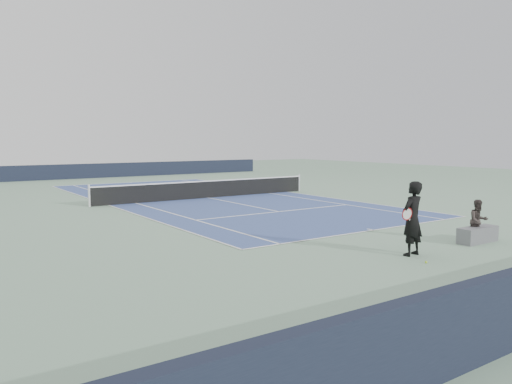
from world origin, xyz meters
TOP-DOWN VIEW (x-y plane):
  - ground at (0.00, 0.00)m, footprint 80.00×80.00m
  - court_surface at (0.00, 0.00)m, footprint 10.97×23.77m
  - tennis_net at (0.00, 0.00)m, footprint 12.90×0.10m
  - windscreen_far at (0.00, 17.88)m, footprint 30.00×0.25m
  - tennis_player at (-2.01, -15.07)m, footprint 0.87×0.65m
  - tennis_ball at (-2.42, -15.87)m, footprint 0.06×0.06m
  - spectator_bench at (1.11, -15.11)m, footprint 1.58×1.06m

SIDE VIEW (x-z plane):
  - ground at x=0.00m, z-range 0.00..0.00m
  - court_surface at x=0.00m, z-range 0.00..0.01m
  - tennis_ball at x=-2.42m, z-range 0.00..0.06m
  - spectator_bench at x=1.11m, z-range -0.19..1.14m
  - tennis_net at x=0.00m, z-range -0.03..1.04m
  - windscreen_far at x=0.00m, z-range 0.00..1.20m
  - tennis_player at x=-2.01m, z-range 0.00..2.05m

